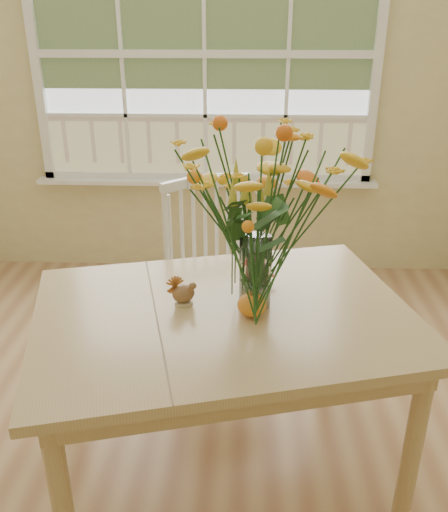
{
  "coord_description": "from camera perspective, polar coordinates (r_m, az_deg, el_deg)",
  "views": [
    {
      "loc": [
        0.29,
        -1.56,
        1.81
      ],
      "look_at": [
        0.21,
        0.26,
        0.98
      ],
      "focal_mm": 38.0,
      "sensor_mm": 36.0,
      "label": 1
    }
  ],
  "objects": [
    {
      "name": "flower_vase",
      "position": [
        1.96,
        3.51,
        5.66
      ],
      "size": [
        0.58,
        0.58,
        0.69
      ],
      "color": "white",
      "rests_on": "dining_table"
    },
    {
      "name": "turkey_figurine",
      "position": [
        2.11,
        -4.28,
        -3.97
      ],
      "size": [
        0.11,
        0.1,
        0.11
      ],
      "rotation": [
        0.0,
        0.0,
        0.4
      ],
      "color": "#CCB78C",
      "rests_on": "dining_table"
    },
    {
      "name": "windsor_chair",
      "position": [
        2.83,
        -1.16,
        -1.52
      ],
      "size": [
        0.62,
        0.61,
        1.02
      ],
      "rotation": [
        0.0,
        0.0,
        0.44
      ],
      "color": "white",
      "rests_on": "floor"
    },
    {
      "name": "wall_back",
      "position": [
        3.84,
        -1.98,
        17.56
      ],
      "size": [
        4.0,
        0.02,
        2.7
      ],
      "primitive_type": "cube",
      "color": "#D0BE85",
      "rests_on": "floor"
    },
    {
      "name": "dining_table",
      "position": [
        2.13,
        -0.02,
        -7.9
      ],
      "size": [
        1.63,
        1.34,
        0.76
      ],
      "rotation": [
        0.0,
        0.0,
        0.25
      ],
      "color": "tan",
      "rests_on": "floor"
    },
    {
      "name": "floor",
      "position": [
        2.41,
        -5.81,
        -24.64
      ],
      "size": [
        4.0,
        4.5,
        0.01
      ],
      "primitive_type": "cube",
      "color": "#A57650",
      "rests_on": "ground"
    },
    {
      "name": "pumpkin",
      "position": [
        2.03,
        2.95,
        -5.26
      ],
      "size": [
        0.11,
        0.11,
        0.09
      ],
      "primitive_type": "ellipsoid",
      "color": "orange",
      "rests_on": "dining_table"
    },
    {
      "name": "window",
      "position": [
        3.79,
        -2.07,
        20.21
      ],
      "size": [
        2.42,
        0.12,
        1.74
      ],
      "color": "silver",
      "rests_on": "wall_back"
    },
    {
      "name": "dark_gourd",
      "position": [
        2.24,
        3.26,
        -2.31
      ],
      "size": [
        0.13,
        0.12,
        0.08
      ],
      "color": "#38160F",
      "rests_on": "dining_table"
    }
  ]
}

